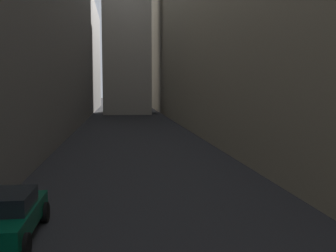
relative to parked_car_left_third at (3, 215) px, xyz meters
The scene contains 4 objects.
ground_plane 28.98m from the parked_car_left_third, 81.26° to the left, with size 264.00×264.00×0.00m, color #232326.
building_block_left 32.89m from the parked_car_left_third, 104.04° to the left, with size 13.12×108.00×19.81m, color slate.
building_block_right 36.97m from the parked_car_left_third, 60.51° to the left, with size 14.84×108.00×24.02m, color gray.
parked_car_left_third is the anchor object (origin of this frame).
Camera 1 is at (-1.19, 8.06, 4.16)m, focal length 43.54 mm.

